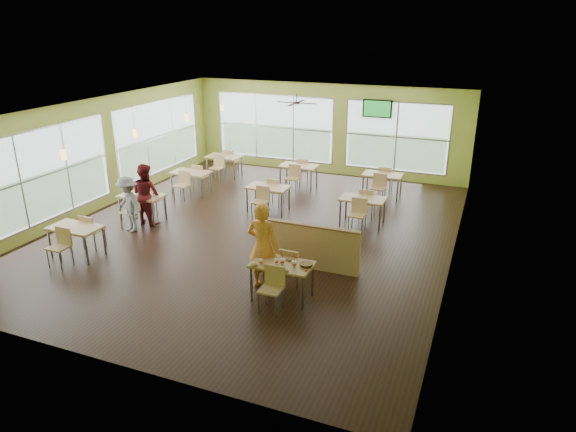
% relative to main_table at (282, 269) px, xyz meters
% --- Properties ---
extents(room, '(12.00, 12.04, 3.20)m').
position_rel_main_table_xyz_m(room, '(-2.00, 3.00, 0.97)').
color(room, black).
rests_on(room, ground).
extents(window_bays, '(9.24, 10.24, 2.38)m').
position_rel_main_table_xyz_m(window_bays, '(-4.65, 6.08, 0.85)').
color(window_bays, white).
rests_on(window_bays, room).
extents(main_table, '(1.22, 1.52, 0.87)m').
position_rel_main_table_xyz_m(main_table, '(0.00, 0.00, 0.00)').
color(main_table, tan).
rests_on(main_table, floor).
extents(half_wall_divider, '(2.40, 0.14, 1.04)m').
position_rel_main_table_xyz_m(half_wall_divider, '(0.00, 1.45, -0.11)').
color(half_wall_divider, tan).
rests_on(half_wall_divider, floor).
extents(dining_tables, '(6.92, 8.72, 0.87)m').
position_rel_main_table_xyz_m(dining_tables, '(-3.05, 4.71, -0.00)').
color(dining_tables, tan).
rests_on(dining_tables, floor).
extents(pendant_lights, '(0.11, 7.31, 0.86)m').
position_rel_main_table_xyz_m(pendant_lights, '(-5.20, 3.68, 1.82)').
color(pendant_lights, '#2D2119').
rests_on(pendant_lights, ceiling).
extents(ceiling_fan, '(1.25, 1.25, 0.29)m').
position_rel_main_table_xyz_m(ceiling_fan, '(-2.00, 6.00, 2.32)').
color(ceiling_fan, '#2D2119').
rests_on(ceiling_fan, ceiling).
extents(tv_backwall, '(1.00, 0.07, 0.60)m').
position_rel_main_table_xyz_m(tv_backwall, '(-0.20, 8.90, 1.82)').
color(tv_backwall, black).
rests_on(tv_backwall, wall_back).
extents(man_plaid, '(0.70, 0.48, 1.87)m').
position_rel_main_table_xyz_m(man_plaid, '(-0.52, 0.24, 0.30)').
color(man_plaid, '#F04D1A').
rests_on(man_plaid, floor).
extents(patron_maroon, '(0.93, 0.79, 1.68)m').
position_rel_main_table_xyz_m(patron_maroon, '(-4.97, 2.39, 0.21)').
color(patron_maroon, maroon).
rests_on(patron_maroon, floor).
extents(patron_grey, '(1.11, 0.91, 1.49)m').
position_rel_main_table_xyz_m(patron_grey, '(-5.05, 1.74, 0.12)').
color(patron_grey, slate).
rests_on(patron_grey, floor).
extents(cup_blue, '(0.09, 0.09, 0.31)m').
position_rel_main_table_xyz_m(cup_blue, '(-0.36, -0.21, 0.18)').
color(cup_blue, white).
rests_on(cup_blue, main_table).
extents(cup_yellow, '(0.08, 0.08, 0.30)m').
position_rel_main_table_xyz_m(cup_yellow, '(-0.09, -0.07, 0.18)').
color(cup_yellow, white).
rests_on(cup_yellow, main_table).
extents(cup_red_near, '(0.09, 0.09, 0.34)m').
position_rel_main_table_xyz_m(cup_red_near, '(0.03, -0.05, 0.19)').
color(cup_red_near, white).
rests_on(cup_red_near, main_table).
extents(cup_red_far, '(0.10, 0.10, 0.35)m').
position_rel_main_table_xyz_m(cup_red_far, '(0.28, -0.06, 0.19)').
color(cup_red_far, white).
rests_on(cup_red_far, main_table).
extents(food_basket, '(0.27, 0.27, 0.06)m').
position_rel_main_table_xyz_m(food_basket, '(0.48, 0.07, 0.15)').
color(food_basket, black).
rests_on(food_basket, main_table).
extents(ketchup_cup, '(0.06, 0.06, 0.02)m').
position_rel_main_table_xyz_m(ketchup_cup, '(0.55, -0.13, 0.13)').
color(ketchup_cup, '#B6260D').
rests_on(ketchup_cup, main_table).
extents(wrapper_left, '(0.17, 0.16, 0.04)m').
position_rel_main_table_xyz_m(wrapper_left, '(-0.47, -0.30, 0.14)').
color(wrapper_left, '#A98A51').
rests_on(wrapper_left, main_table).
extents(wrapper_mid, '(0.19, 0.18, 0.04)m').
position_rel_main_table_xyz_m(wrapper_mid, '(0.10, 0.20, 0.14)').
color(wrapper_mid, '#A98A51').
rests_on(wrapper_mid, main_table).
extents(wrapper_right, '(0.18, 0.17, 0.04)m').
position_rel_main_table_xyz_m(wrapper_right, '(0.18, -0.29, 0.14)').
color(wrapper_right, '#A98A51').
rests_on(wrapper_right, main_table).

